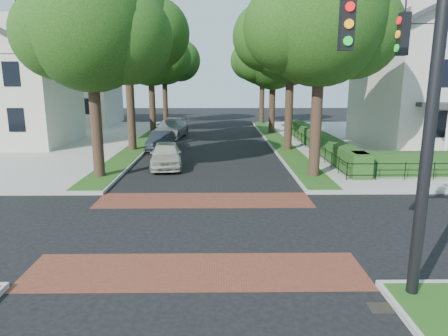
{
  "coord_description": "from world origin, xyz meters",
  "views": [
    {
      "loc": [
        0.65,
        -12.96,
        4.98
      ],
      "look_at": [
        0.82,
        2.28,
        1.6
      ],
      "focal_mm": 32.0,
      "sensor_mm": 36.0,
      "label": 1
    }
  ],
  "objects": [
    {
      "name": "house_left_near",
      "position": [
        -15.49,
        17.99,
        5.04
      ],
      "size": [
        10.0,
        9.0,
        10.14
      ],
      "color": "beige",
      "rests_on": "sidewalk_nw"
    },
    {
      "name": "parked_car_rear",
      "position": [
        -3.6,
        21.71,
        0.81
      ],
      "size": [
        2.99,
        5.82,
        1.62
      ],
      "primitive_type": "imported",
      "rotation": [
        0.0,
        0.0,
        -0.13
      ],
      "color": "gray",
      "rests_on": "ground"
    },
    {
      "name": "parked_car_middle",
      "position": [
        -3.6,
        15.59,
        0.67
      ],
      "size": [
        1.66,
        4.15,
        1.34
      ],
      "primitive_type": "imported",
      "rotation": [
        0.0,
        0.0,
        -0.06
      ],
      "color": "black",
      "rests_on": "ground"
    },
    {
      "name": "hedge_main_road",
      "position": [
        7.7,
        15.0,
        0.75
      ],
      "size": [
        1.0,
        18.0,
        1.2
      ],
      "primitive_type": "cube",
      "color": "#214518",
      "rests_on": "sidewalk_ne"
    },
    {
      "name": "crosswalk_far",
      "position": [
        0.0,
        3.2,
        0.01
      ],
      "size": [
        9.0,
        2.2,
        0.01
      ],
      "primitive_type": "cube",
      "color": "brown",
      "rests_on": "ground"
    },
    {
      "name": "traffic_signal",
      "position": [
        4.89,
        -4.41,
        4.71
      ],
      "size": [
        2.17,
        2.0,
        8.0
      ],
      "color": "black",
      "rests_on": "sidewalk_se"
    },
    {
      "name": "parked_car_front",
      "position": [
        -2.44,
        9.71,
        0.74
      ],
      "size": [
        2.24,
        4.54,
        1.49
      ],
      "primitive_type": "imported",
      "rotation": [
        0.0,
        0.0,
        0.11
      ],
      "color": "#B8B8A5",
      "rests_on": "ground"
    },
    {
      "name": "fence_main_road",
      "position": [
        6.9,
        15.0,
        0.6
      ],
      "size": [
        0.06,
        18.0,
        0.9
      ],
      "primitive_type": null,
      "color": "black",
      "rests_on": "sidewalk_ne"
    },
    {
      "name": "tree_right_near",
      "position": [
        5.6,
        7.24,
        7.63
      ],
      "size": [
        7.75,
        6.67,
        10.66
      ],
      "color": "black",
      "rests_on": "sidewalk_ne"
    },
    {
      "name": "tree_left_far",
      "position": [
        -5.4,
        24.22,
        7.12
      ],
      "size": [
        7.0,
        6.02,
        9.86
      ],
      "color": "black",
      "rests_on": "sidewalk_nw"
    },
    {
      "name": "tree_right_far",
      "position": [
        5.6,
        24.22,
        6.91
      ],
      "size": [
        7.25,
        6.23,
        9.74
      ],
      "color": "black",
      "rests_on": "sidewalk_ne"
    },
    {
      "name": "storm_drain",
      "position": [
        4.3,
        -5.0,
        0.01
      ],
      "size": [
        0.65,
        0.45,
        0.01
      ],
      "primitive_type": "cube",
      "color": "black",
      "rests_on": "ground"
    },
    {
      "name": "crosswalk_near",
      "position": [
        0.0,
        -3.2,
        0.01
      ],
      "size": [
        9.0,
        2.2,
        0.01
      ],
      "primitive_type": "cube",
      "color": "brown",
      "rests_on": "ground"
    },
    {
      "name": "house_left_far",
      "position": [
        -15.49,
        31.99,
        5.04
      ],
      "size": [
        10.0,
        9.0,
        10.14
      ],
      "color": "beige",
      "rests_on": "sidewalk_nw"
    },
    {
      "name": "grass_strip_nw",
      "position": [
        -5.4,
        19.1,
        0.16
      ],
      "size": [
        1.6,
        29.8,
        0.02
      ],
      "primitive_type": "cube",
      "color": "#1B4915",
      "rests_on": "sidewalk_nw"
    },
    {
      "name": "tree_left_back",
      "position": [
        -5.4,
        33.24,
        7.41
      ],
      "size": [
        7.75,
        6.66,
        10.44
      ],
      "color": "black",
      "rests_on": "sidewalk_nw"
    },
    {
      "name": "ground",
      "position": [
        0.0,
        0.0,
        0.0
      ],
      "size": [
        120.0,
        120.0,
        0.0
      ],
      "primitive_type": "plane",
      "color": "black",
      "rests_on": "ground"
    },
    {
      "name": "grass_strip_ne",
      "position": [
        5.4,
        19.1,
        0.16
      ],
      "size": [
        1.6,
        29.8,
        0.02
      ],
      "primitive_type": "cube",
      "color": "#1B4915",
      "rests_on": "sidewalk_ne"
    },
    {
      "name": "tree_left_mid",
      "position": [
        -5.39,
        15.24,
        8.34
      ],
      "size": [
        8.0,
        6.88,
        11.48
      ],
      "color": "black",
      "rests_on": "sidewalk_nw"
    },
    {
      "name": "tree_right_mid",
      "position": [
        5.61,
        15.25,
        7.99
      ],
      "size": [
        8.25,
        7.09,
        11.22
      ],
      "color": "black",
      "rests_on": "sidewalk_ne"
    },
    {
      "name": "tree_left_near",
      "position": [
        -5.4,
        7.23,
        7.27
      ],
      "size": [
        7.5,
        6.45,
        10.2
      ],
      "color": "black",
      "rests_on": "sidewalk_nw"
    },
    {
      "name": "tree_right_back",
      "position": [
        5.6,
        33.23,
        7.27
      ],
      "size": [
        7.5,
        6.45,
        10.2
      ],
      "color": "black",
      "rests_on": "sidewalk_ne"
    }
  ]
}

